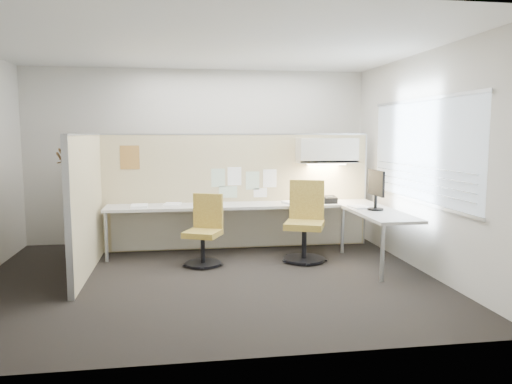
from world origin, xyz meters
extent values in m
cube|color=black|center=(0.00, 0.00, -0.01)|extent=(5.50, 4.50, 0.01)
cube|color=white|center=(0.00, 0.00, 2.80)|extent=(5.50, 4.50, 0.01)
cube|color=beige|center=(0.00, 2.25, 1.40)|extent=(5.50, 0.02, 2.80)
cube|color=beige|center=(0.00, -2.25, 1.40)|extent=(5.50, 0.02, 2.80)
cube|color=beige|center=(2.75, 0.00, 1.40)|extent=(0.02, 4.50, 2.80)
cube|color=#9DADB7|center=(2.73, 0.00, 1.55)|extent=(0.01, 2.80, 1.30)
cube|color=beige|center=(0.55, 1.60, 0.88)|extent=(4.10, 0.06, 1.75)
cube|color=beige|center=(-1.50, 0.50, 0.88)|extent=(0.06, 2.20, 1.75)
cube|color=beige|center=(0.60, 1.27, 0.71)|extent=(4.00, 0.60, 0.04)
cube|color=beige|center=(2.30, 0.23, 0.71)|extent=(0.60, 1.47, 0.04)
cube|color=beige|center=(0.60, 1.54, 0.34)|extent=(3.90, 0.02, 0.64)
cylinder|color=#A5A8AA|center=(-1.35, 1.02, 0.34)|extent=(0.05, 0.05, 0.69)
cylinder|color=#A5A8AA|center=(2.05, -0.45, 0.34)|extent=(0.05, 0.05, 0.69)
cylinder|color=#A5A8AA|center=(2.05, 1.02, 0.34)|extent=(0.05, 0.05, 0.69)
cube|color=beige|center=(1.90, 1.39, 1.51)|extent=(0.90, 0.36, 0.38)
cube|color=#FFEABF|center=(1.90, 1.39, 1.30)|extent=(0.60, 0.06, 0.02)
cube|color=#8CBF8C|center=(0.25, 1.57, 1.10)|extent=(0.21, 0.00, 0.28)
cube|color=white|center=(0.50, 1.57, 1.12)|extent=(0.21, 0.00, 0.28)
cube|color=#8CBF8C|center=(0.78, 1.57, 1.05)|extent=(0.21, 0.00, 0.28)
cube|color=white|center=(1.05, 1.57, 1.08)|extent=(0.21, 0.00, 0.28)
cube|color=#8CBF8C|center=(0.40, 1.57, 0.88)|extent=(0.28, 0.00, 0.18)
cube|color=white|center=(0.90, 1.57, 0.86)|extent=(0.21, 0.00, 0.14)
cube|color=orange|center=(-1.05, 1.57, 1.42)|extent=(0.28, 0.00, 0.35)
cylinder|color=black|center=(-0.04, 0.61, 0.03)|extent=(0.50, 0.50, 0.03)
cylinder|color=black|center=(-0.04, 0.61, 0.22)|extent=(0.06, 0.06, 0.38)
cube|color=gold|center=(-0.04, 0.61, 0.44)|extent=(0.58, 0.58, 0.08)
cube|color=gold|center=(0.05, 0.80, 0.72)|extent=(0.41, 0.23, 0.48)
cylinder|color=black|center=(1.36, 0.62, 0.03)|extent=(0.58, 0.58, 0.03)
cylinder|color=black|center=(1.36, 0.62, 0.26)|extent=(0.07, 0.07, 0.45)
cube|color=gold|center=(1.36, 0.62, 0.51)|extent=(0.67, 0.67, 0.09)
cube|color=gold|center=(1.45, 0.85, 0.84)|extent=(0.48, 0.24, 0.56)
cylinder|color=black|center=(2.30, 0.40, 0.75)|extent=(0.22, 0.22, 0.02)
cylinder|color=black|center=(2.30, 0.40, 0.84)|extent=(0.04, 0.04, 0.19)
cube|color=black|center=(2.30, 0.40, 1.11)|extent=(0.04, 0.52, 0.35)
cube|color=black|center=(2.30, 0.40, 1.11)|extent=(0.01, 0.47, 0.30)
cube|color=black|center=(1.89, 1.18, 0.78)|extent=(0.21, 0.20, 0.12)
cylinder|color=black|center=(1.80, 1.20, 0.81)|extent=(0.04, 0.17, 0.04)
cube|color=black|center=(1.68, 1.43, 0.76)|extent=(0.15, 0.07, 0.05)
cube|color=black|center=(1.57, 1.32, 0.76)|extent=(0.10, 0.06, 0.06)
cube|color=silver|center=(-1.50, -0.31, 1.77)|extent=(0.14, 0.02, 0.02)
cylinder|color=silver|center=(-1.57, -0.31, 1.69)|extent=(0.02, 0.02, 0.14)
cube|color=#AD7F4C|center=(-1.57, -0.31, 1.56)|extent=(0.02, 0.43, 0.12)
cube|color=#AD7F4C|center=(-1.60, -0.28, 1.52)|extent=(0.02, 0.43, 0.12)
cube|color=#9A9BA4|center=(-1.58, -0.36, 0.95)|extent=(0.01, 0.07, 1.07)
cube|color=white|center=(-0.90, 1.19, 0.75)|extent=(0.24, 0.31, 0.03)
cube|color=white|center=(-0.44, 1.35, 0.74)|extent=(0.28, 0.34, 0.02)
cube|color=white|center=(0.18, 1.25, 0.75)|extent=(0.25, 0.32, 0.04)
cube|color=white|center=(1.33, 1.23, 0.74)|extent=(0.31, 0.36, 0.03)
cube|color=white|center=(2.16, 0.66, 0.74)|extent=(0.26, 0.33, 0.02)
camera|label=1|loc=(-0.35, -5.98, 1.78)|focal=35.00mm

